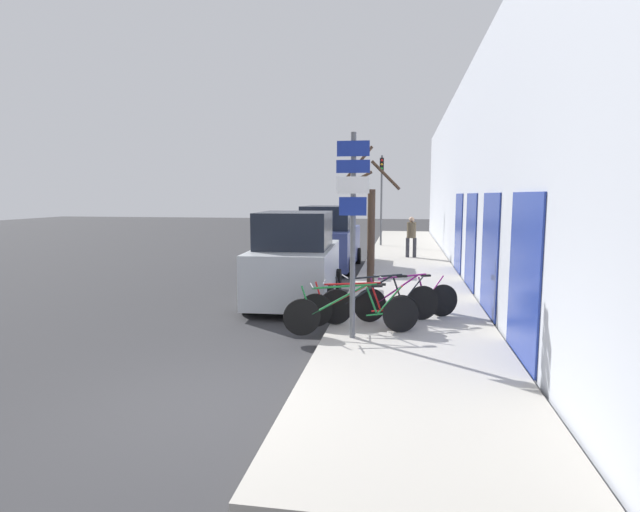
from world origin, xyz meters
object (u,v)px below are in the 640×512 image
at_px(bicycle_0, 352,313).
at_px(bicycle_3, 407,300).
at_px(pedestrian_near, 411,234).
at_px(street_tree, 370,234).
at_px(parked_car_0, 296,262).
at_px(bicycle_2, 380,302).
at_px(parked_car_1, 329,240).
at_px(signpost, 353,222).
at_px(bicycle_1, 359,308).
at_px(traffic_light, 382,188).

relative_size(bicycle_0, bicycle_3, 1.16).
distance_m(pedestrian_near, street_tree, 8.59).
bearing_deg(parked_car_0, bicycle_3, -37.15).
relative_size(bicycle_2, parked_car_1, 0.50).
height_order(bicycle_2, parked_car_1, parked_car_1).
bearing_deg(signpost, bicycle_1, 85.76).
xyz_separation_m(signpost, bicycle_1, (0.05, 0.71, -1.69)).
bearing_deg(bicycle_3, bicycle_1, 105.75).
bearing_deg(parked_car_1, pedestrian_near, 41.53).
bearing_deg(bicycle_1, pedestrian_near, -10.28).
distance_m(street_tree, traffic_light, 13.28).
height_order(bicycle_2, pedestrian_near, pedestrian_near).
height_order(signpost, street_tree, street_tree).
relative_size(signpost, parked_car_1, 0.76).
bearing_deg(bicycle_1, parked_car_0, 29.74).
xyz_separation_m(bicycle_3, parked_car_0, (-2.74, 1.86, 0.49)).
bearing_deg(street_tree, bicycle_1, -90.51).
relative_size(bicycle_1, parked_car_1, 0.49).
xyz_separation_m(pedestrian_near, traffic_light, (-1.44, 4.73, 1.93)).
bearing_deg(signpost, traffic_light, 90.73).
distance_m(bicycle_1, pedestrian_near, 11.34).
bearing_deg(bicycle_0, street_tree, -17.73).
bearing_deg(bicycle_1, parked_car_1, 7.73).
relative_size(bicycle_2, pedestrian_near, 1.43).
distance_m(bicycle_2, parked_car_0, 3.13).
height_order(signpost, bicycle_0, signpost).
xyz_separation_m(bicycle_3, parked_car_1, (-2.76, 7.76, 0.50)).
distance_m(bicycle_3, pedestrian_near, 10.46).
bearing_deg(parked_car_1, signpost, -79.32).
distance_m(bicycle_0, bicycle_1, 0.47).
height_order(signpost, bicycle_1, signpost).
bearing_deg(signpost, bicycle_0, 97.33).
bearing_deg(bicycle_2, traffic_light, -18.74).
relative_size(bicycle_1, bicycle_2, 0.97).
distance_m(signpost, bicycle_0, 1.70).
bearing_deg(pedestrian_near, street_tree, -100.04).
bearing_deg(traffic_light, bicycle_0, -89.36).
relative_size(bicycle_1, parked_car_0, 0.55).
relative_size(parked_car_1, street_tree, 1.27).
xyz_separation_m(parked_car_1, street_tree, (1.86, -5.81, 0.71)).
bearing_deg(traffic_light, signpost, -89.27).
relative_size(bicycle_0, street_tree, 0.65).
bearing_deg(bicycle_1, signpost, 171.42).
xyz_separation_m(bicycle_0, bicycle_1, (0.08, 0.46, -0.02)).
bearing_deg(traffic_light, bicycle_3, -85.49).
bearing_deg(bicycle_2, parked_car_0, 24.02).
height_order(bicycle_1, bicycle_2, bicycle_2).
relative_size(signpost, bicycle_3, 1.72).
bearing_deg(traffic_light, pedestrian_near, -73.09).
distance_m(bicycle_2, traffic_light, 15.71).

